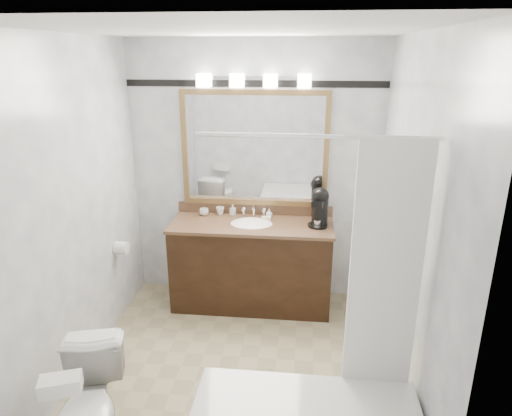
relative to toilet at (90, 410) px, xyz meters
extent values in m
cube|color=tan|center=(0.76, 0.88, -0.35)|extent=(2.40, 2.60, 0.01)
cube|color=white|center=(0.76, 0.88, 2.16)|extent=(2.40, 2.60, 0.01)
cube|color=white|center=(0.76, 2.19, 0.91)|extent=(2.40, 0.01, 2.50)
cube|color=white|center=(0.76, -0.42, 0.91)|extent=(2.40, 0.01, 2.50)
cube|color=white|center=(-0.45, 0.88, 0.91)|extent=(0.01, 2.60, 2.50)
cube|color=white|center=(1.96, 0.88, 0.91)|extent=(0.01, 2.60, 2.50)
cube|color=black|center=(0.76, 1.90, 0.07)|extent=(1.50, 0.55, 0.82)
cube|color=#8C6242|center=(0.76, 1.90, 0.49)|extent=(1.53, 0.58, 0.03)
cube|color=#8C6242|center=(0.76, 2.17, 0.56)|extent=(1.53, 0.03, 0.10)
ellipsoid|color=white|center=(0.76, 1.90, 0.48)|extent=(0.44, 0.34, 0.14)
cube|color=olive|center=(0.76, 2.16, 1.68)|extent=(1.40, 0.04, 0.05)
cube|color=olive|center=(0.76, 2.16, 0.63)|extent=(1.40, 0.04, 0.05)
cube|color=olive|center=(0.08, 2.16, 1.16)|extent=(0.05, 0.04, 1.00)
cube|color=olive|center=(1.43, 2.16, 1.16)|extent=(0.05, 0.04, 1.00)
cube|color=white|center=(0.76, 2.17, 1.16)|extent=(1.30, 0.01, 1.00)
cube|color=silver|center=(0.76, 2.15, 1.81)|extent=(0.90, 0.05, 0.03)
cube|color=white|center=(0.31, 2.10, 1.79)|extent=(0.12, 0.12, 0.12)
cube|color=white|center=(0.61, 2.10, 1.79)|extent=(0.12, 0.12, 0.12)
cube|color=white|center=(0.91, 2.10, 1.79)|extent=(0.12, 0.12, 0.12)
cube|color=white|center=(1.21, 2.10, 1.79)|extent=(0.12, 0.12, 0.12)
cube|color=black|center=(0.76, 2.18, 1.76)|extent=(2.40, 0.01, 0.06)
cylinder|color=silver|center=(1.29, 0.34, 1.61)|extent=(1.30, 0.02, 0.02)
cube|color=white|center=(1.71, 0.33, 0.83)|extent=(0.40, 0.04, 1.55)
cylinder|color=white|center=(-0.38, 1.55, 0.36)|extent=(0.11, 0.12, 0.12)
imported|color=white|center=(0.00, 0.00, 0.00)|extent=(0.54, 0.74, 0.68)
cube|color=white|center=(0.00, -0.24, 0.38)|extent=(0.24, 0.18, 0.09)
cylinder|color=black|center=(1.37, 1.88, 0.52)|extent=(0.18, 0.18, 0.02)
cylinder|color=black|center=(1.39, 1.94, 0.65)|extent=(0.15, 0.15, 0.26)
sphere|color=black|center=(1.39, 1.94, 0.78)|extent=(0.16, 0.16, 0.16)
cube|color=black|center=(1.37, 1.86, 0.74)|extent=(0.13, 0.13, 0.05)
cylinder|color=silver|center=(1.37, 1.86, 0.55)|extent=(0.06, 0.06, 0.06)
imported|color=white|center=(0.27, 2.07, 0.54)|extent=(0.09, 0.09, 0.07)
imported|color=white|center=(0.42, 2.11, 0.55)|extent=(0.10, 0.10, 0.07)
imported|color=white|center=(0.55, 2.12, 0.56)|extent=(0.06, 0.06, 0.10)
imported|color=white|center=(0.91, 2.08, 0.55)|extent=(0.07, 0.07, 0.08)
cube|color=beige|center=(0.89, 2.02, 0.52)|extent=(0.10, 0.07, 0.03)
camera|label=1|loc=(1.22, -2.07, 2.03)|focal=32.00mm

